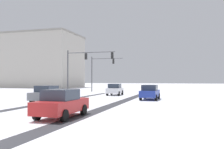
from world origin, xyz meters
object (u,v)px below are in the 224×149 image
traffic_signal_near_left (84,62)px  office_building_far_left_block (36,61)px  car_grey_third (47,94)px  car_white_lead (115,89)px  car_blue_second (150,92)px  car_red_fourth (62,103)px  traffic_signal_far_left (100,68)px

traffic_signal_near_left → office_building_far_left_block: office_building_far_left_block is taller
car_grey_third → car_white_lead: bearing=75.7°
traffic_signal_near_left → car_blue_second: size_ratio=1.74×
car_white_lead → car_grey_third: (-3.23, -12.72, 0.00)m
traffic_signal_near_left → car_red_fourth: traffic_signal_near_left is taller
traffic_signal_near_left → car_grey_third: (1.17, -11.91, -3.88)m
car_white_lead → office_building_far_left_block: (-32.06, 29.17, 6.84)m
car_red_fourth → traffic_signal_far_left: bearing=104.5°
car_blue_second → car_red_fourth: size_ratio=1.01×
car_blue_second → traffic_signal_far_left: bearing=125.0°
traffic_signal_far_left → car_grey_third: (2.07, -21.98, -3.61)m
car_grey_third → car_red_fourth: (5.68, -7.98, 0.00)m
car_blue_second → office_building_far_left_block: bearing=136.7°
traffic_signal_far_left → office_building_far_left_block: 33.51m
traffic_signal_far_left → office_building_far_left_block: size_ratio=0.26×
car_red_fourth → car_grey_third: bearing=125.4°
traffic_signal_near_left → car_white_lead: bearing=10.4°
traffic_signal_near_left → car_blue_second: (10.16, -5.70, -3.88)m
car_grey_third → car_red_fourth: size_ratio=1.00×
traffic_signal_near_left → car_white_lead: traffic_signal_near_left is taller
car_white_lead → car_blue_second: same height
traffic_signal_near_left → office_building_far_left_block: size_ratio=0.28×
traffic_signal_near_left → car_white_lead: (4.41, 0.81, -3.88)m
car_blue_second → car_grey_third: same height
car_blue_second → car_red_fourth: 14.58m
traffic_signal_near_left → office_building_far_left_block: (-27.65, 29.98, 2.96)m
car_blue_second → car_grey_third: size_ratio=1.01×
traffic_signal_far_left → car_grey_third: traffic_signal_far_left is taller
car_grey_third → traffic_signal_near_left: bearing=95.6°
car_blue_second → office_building_far_left_block: (-37.81, 35.68, 6.84)m
car_blue_second → office_building_far_left_block: size_ratio=0.16×
traffic_signal_far_left → car_white_lead: size_ratio=1.56×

